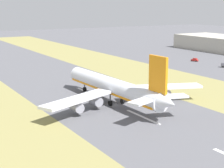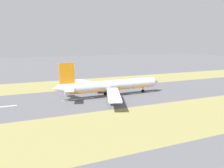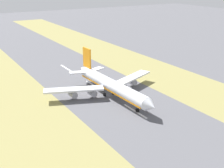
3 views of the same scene
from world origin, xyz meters
TOP-DOWN VIEW (x-y plane):
  - ground_plane at (0.00, 0.00)m, footprint 800.00×800.00m
  - grass_median_west at (-45.00, 0.00)m, footprint 40.00×600.00m
  - grass_median_east at (45.00, 0.00)m, footprint 40.00×600.00m
  - centreline_dash_mid at (0.00, -16.29)m, footprint 1.20×18.00m
  - centreline_dash_far at (0.00, 23.71)m, footprint 1.20×18.00m
  - airplane_main_jet at (0.33, 1.80)m, footprint 64.11×67.13m

SIDE VIEW (x-z plane):
  - ground_plane at x=0.00m, z-range 0.00..0.00m
  - grass_median_west at x=-45.00m, z-range 0.00..0.01m
  - grass_median_east at x=45.00m, z-range 0.00..0.01m
  - centreline_dash_mid at x=0.00m, z-range 0.00..0.01m
  - centreline_dash_far at x=0.00m, z-range 0.00..0.01m
  - airplane_main_jet at x=0.33m, z-range -4.08..16.12m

